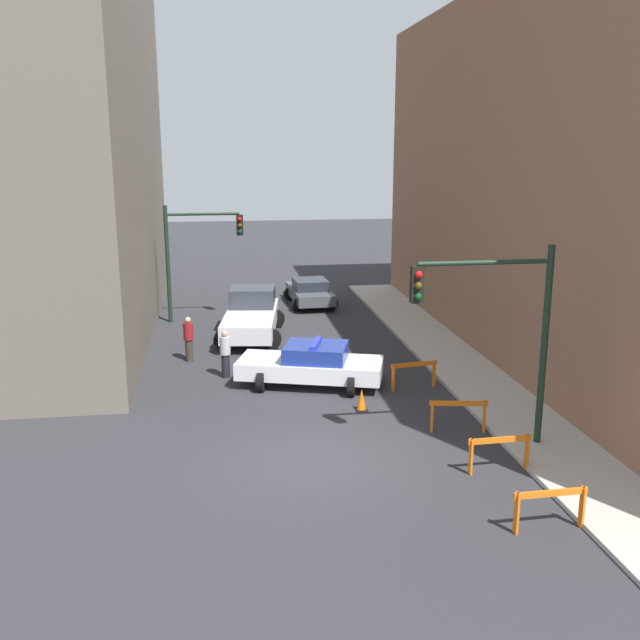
{
  "coord_description": "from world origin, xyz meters",
  "views": [
    {
      "loc": [
        -2.31,
        -16.4,
        7.67
      ],
      "look_at": [
        1.17,
        7.11,
        1.87
      ],
      "focal_mm": 40.0,
      "sensor_mm": 36.0,
      "label": 1
    }
  ],
  "objects_px": {
    "pedestrian_corner": "(189,338)",
    "traffic_cone": "(362,400)",
    "parked_car_near": "(310,292)",
    "barrier_front": "(550,503)",
    "white_truck": "(251,315)",
    "pedestrian_crossing": "(225,353)",
    "barrier_corner": "(414,371)",
    "barrier_mid": "(499,448)",
    "police_car": "(312,364)",
    "barrier_back": "(458,411)",
    "traffic_light_near": "(502,317)",
    "traffic_light_far": "(192,246)"
  },
  "relations": [
    {
      "from": "traffic_light_far",
      "to": "pedestrian_corner",
      "type": "distance_m",
      "value": 6.69
    },
    {
      "from": "pedestrian_crossing",
      "to": "barrier_corner",
      "type": "relative_size",
      "value": 1.04
    },
    {
      "from": "white_truck",
      "to": "barrier_corner",
      "type": "distance_m",
      "value": 8.88
    },
    {
      "from": "traffic_light_near",
      "to": "police_car",
      "type": "relative_size",
      "value": 1.03
    },
    {
      "from": "parked_car_near",
      "to": "pedestrian_crossing",
      "type": "xyz_separation_m",
      "value": [
        -4.37,
        -10.95,
        0.19
      ]
    },
    {
      "from": "barrier_corner",
      "to": "traffic_light_near",
      "type": "bearing_deg",
      "value": -80.62
    },
    {
      "from": "pedestrian_corner",
      "to": "barrier_back",
      "type": "relative_size",
      "value": 1.05
    },
    {
      "from": "pedestrian_corner",
      "to": "barrier_mid",
      "type": "height_order",
      "value": "pedestrian_corner"
    },
    {
      "from": "police_car",
      "to": "pedestrian_crossing",
      "type": "bearing_deg",
      "value": 82.81
    },
    {
      "from": "barrier_back",
      "to": "barrier_corner",
      "type": "distance_m",
      "value": 3.66
    },
    {
      "from": "barrier_mid",
      "to": "police_car",
      "type": "bearing_deg",
      "value": 117.11
    },
    {
      "from": "traffic_light_far",
      "to": "barrier_corner",
      "type": "xyz_separation_m",
      "value": [
        7.22,
        -10.42,
        -2.78
      ]
    },
    {
      "from": "traffic_cone",
      "to": "barrier_front",
      "type": "bearing_deg",
      "value": -71.74
    },
    {
      "from": "pedestrian_corner",
      "to": "barrier_back",
      "type": "height_order",
      "value": "pedestrian_corner"
    },
    {
      "from": "parked_car_near",
      "to": "traffic_cone",
      "type": "height_order",
      "value": "parked_car_near"
    },
    {
      "from": "parked_car_near",
      "to": "pedestrian_corner",
      "type": "relative_size",
      "value": 2.64
    },
    {
      "from": "traffic_light_near",
      "to": "barrier_front",
      "type": "relative_size",
      "value": 3.25
    },
    {
      "from": "barrier_front",
      "to": "barrier_mid",
      "type": "distance_m",
      "value": 2.73
    },
    {
      "from": "traffic_light_far",
      "to": "traffic_light_near",
      "type": "bearing_deg",
      "value": -62.31
    },
    {
      "from": "barrier_mid",
      "to": "pedestrian_corner",
      "type": "bearing_deg",
      "value": 126.35
    },
    {
      "from": "traffic_light_near",
      "to": "barrier_front",
      "type": "bearing_deg",
      "value": -96.5
    },
    {
      "from": "barrier_corner",
      "to": "police_car",
      "type": "bearing_deg",
      "value": 165.45
    },
    {
      "from": "traffic_light_near",
      "to": "barrier_front",
      "type": "height_order",
      "value": "traffic_light_near"
    },
    {
      "from": "police_car",
      "to": "barrier_front",
      "type": "height_order",
      "value": "police_car"
    },
    {
      "from": "police_car",
      "to": "white_truck",
      "type": "relative_size",
      "value": 0.9
    },
    {
      "from": "traffic_light_near",
      "to": "barrier_back",
      "type": "height_order",
      "value": "traffic_light_near"
    },
    {
      "from": "white_truck",
      "to": "pedestrian_corner",
      "type": "relative_size",
      "value": 3.39
    },
    {
      "from": "parked_car_near",
      "to": "barrier_mid",
      "type": "relative_size",
      "value": 2.73
    },
    {
      "from": "police_car",
      "to": "white_truck",
      "type": "bearing_deg",
      "value": 30.98
    },
    {
      "from": "pedestrian_crossing",
      "to": "barrier_mid",
      "type": "xyz_separation_m",
      "value": [
        6.39,
        -8.31,
        -0.24
      ]
    },
    {
      "from": "parked_car_near",
      "to": "barrier_front",
      "type": "distance_m",
      "value": 22.08
    },
    {
      "from": "police_car",
      "to": "barrier_corner",
      "type": "distance_m",
      "value": 3.34
    },
    {
      "from": "barrier_back",
      "to": "traffic_cone",
      "type": "height_order",
      "value": "barrier_back"
    },
    {
      "from": "white_truck",
      "to": "pedestrian_crossing",
      "type": "height_order",
      "value": "white_truck"
    },
    {
      "from": "pedestrian_crossing",
      "to": "barrier_front",
      "type": "bearing_deg",
      "value": -155.82
    },
    {
      "from": "traffic_light_near",
      "to": "traffic_cone",
      "type": "xyz_separation_m",
      "value": [
        -2.87,
        3.25,
        -3.21
      ]
    },
    {
      "from": "traffic_light_far",
      "to": "traffic_cone",
      "type": "relative_size",
      "value": 7.93
    },
    {
      "from": "traffic_light_near",
      "to": "pedestrian_corner",
      "type": "relative_size",
      "value": 3.13
    },
    {
      "from": "traffic_light_near",
      "to": "white_truck",
      "type": "bearing_deg",
      "value": 114.64
    },
    {
      "from": "traffic_light_near",
      "to": "pedestrian_corner",
      "type": "distance_m",
      "value": 12.49
    },
    {
      "from": "police_car",
      "to": "traffic_light_near",
      "type": "bearing_deg",
      "value": -127.55
    },
    {
      "from": "barrier_front",
      "to": "barrier_mid",
      "type": "bearing_deg",
      "value": 89.42
    },
    {
      "from": "traffic_light_near",
      "to": "pedestrian_crossing",
      "type": "xyz_separation_m",
      "value": [
        -6.82,
        6.99,
        -2.67
      ]
    },
    {
      "from": "pedestrian_corner",
      "to": "traffic_cone",
      "type": "height_order",
      "value": "pedestrian_corner"
    },
    {
      "from": "pedestrian_corner",
      "to": "barrier_corner",
      "type": "xyz_separation_m",
      "value": [
        7.31,
        -4.23,
        -0.24
      ]
    },
    {
      "from": "white_truck",
      "to": "traffic_cone",
      "type": "relative_size",
      "value": 8.57
    },
    {
      "from": "barrier_front",
      "to": "traffic_light_near",
      "type": "bearing_deg",
      "value": 83.5
    },
    {
      "from": "parked_car_near",
      "to": "pedestrian_corner",
      "type": "bearing_deg",
      "value": -125.24
    },
    {
      "from": "pedestrian_crossing",
      "to": "barrier_corner",
      "type": "height_order",
      "value": "pedestrian_crossing"
    },
    {
      "from": "barrier_back",
      "to": "barrier_corner",
      "type": "height_order",
      "value": "same"
    }
  ]
}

